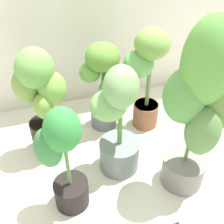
{
  "coord_description": "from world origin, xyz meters",
  "views": [
    {
      "loc": [
        -0.34,
        -1.02,
        1.33
      ],
      "look_at": [
        0.02,
        0.18,
        0.35
      ],
      "focal_mm": 44.3,
      "sensor_mm": 36.0,
      "label": 1
    }
  ],
  "objects_px": {
    "potted_plant_back_right": "(146,71)",
    "potted_plant_back_left": "(41,98)",
    "potted_plant_center": "(117,123)",
    "potted_plant_front_right": "(200,106)",
    "potted_plant_front_left": "(63,159)",
    "potted_plant_back_center": "(103,81)"
  },
  "relations": [
    {
      "from": "potted_plant_back_right",
      "to": "potted_plant_back_left",
      "type": "distance_m",
      "value": 0.68
    },
    {
      "from": "potted_plant_back_right",
      "to": "potted_plant_back_left",
      "type": "bearing_deg",
      "value": -175.0
    },
    {
      "from": "potted_plant_back_left",
      "to": "potted_plant_center",
      "type": "bearing_deg",
      "value": -35.76
    },
    {
      "from": "potted_plant_back_center",
      "to": "potted_plant_back_right",
      "type": "bearing_deg",
      "value": -15.01
    },
    {
      "from": "potted_plant_front_left",
      "to": "potted_plant_back_left",
      "type": "distance_m",
      "value": 0.46
    },
    {
      "from": "potted_plant_center",
      "to": "potted_plant_front_left",
      "type": "relative_size",
      "value": 1.09
    },
    {
      "from": "potted_plant_front_right",
      "to": "potted_plant_back_center",
      "type": "xyz_separation_m",
      "value": [
        -0.31,
        0.63,
        -0.19
      ]
    },
    {
      "from": "potted_plant_front_right",
      "to": "potted_plant_back_left",
      "type": "distance_m",
      "value": 0.88
    },
    {
      "from": "potted_plant_back_right",
      "to": "potted_plant_front_right",
      "type": "bearing_deg",
      "value": -86.19
    },
    {
      "from": "potted_plant_back_left",
      "to": "potted_plant_back_center",
      "type": "relative_size",
      "value": 1.13
    },
    {
      "from": "potted_plant_front_left",
      "to": "potted_plant_back_center",
      "type": "distance_m",
      "value": 0.68
    },
    {
      "from": "potted_plant_front_right",
      "to": "potted_plant_front_left",
      "type": "distance_m",
      "value": 0.7
    },
    {
      "from": "potted_plant_back_right",
      "to": "potted_plant_front_left",
      "type": "height_order",
      "value": "potted_plant_back_right"
    },
    {
      "from": "potted_plant_back_right",
      "to": "potted_plant_back_center",
      "type": "xyz_separation_m",
      "value": [
        -0.27,
        0.07,
        -0.07
      ]
    },
    {
      "from": "potted_plant_front_right",
      "to": "potted_plant_back_left",
      "type": "relative_size",
      "value": 1.38
    },
    {
      "from": "potted_plant_back_left",
      "to": "potted_plant_back_center",
      "type": "distance_m",
      "value": 0.43
    },
    {
      "from": "potted_plant_center",
      "to": "potted_plant_front_left",
      "type": "distance_m",
      "value": 0.37
    },
    {
      "from": "potted_plant_center",
      "to": "potted_plant_front_right",
      "type": "distance_m",
      "value": 0.45
    },
    {
      "from": "potted_plant_center",
      "to": "potted_plant_back_left",
      "type": "bearing_deg",
      "value": 144.24
    },
    {
      "from": "potted_plant_back_left",
      "to": "potted_plant_front_right",
      "type": "bearing_deg",
      "value": -34.76
    },
    {
      "from": "potted_plant_center",
      "to": "potted_plant_front_left",
      "type": "bearing_deg",
      "value": -151.73
    },
    {
      "from": "potted_plant_front_left",
      "to": "potted_plant_back_center",
      "type": "height_order",
      "value": "potted_plant_front_left"
    }
  ]
}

